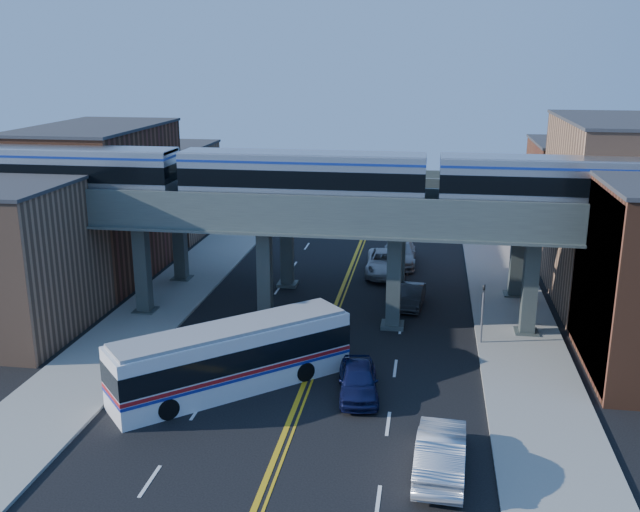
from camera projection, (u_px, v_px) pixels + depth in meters
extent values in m
plane|color=black|center=(306.00, 379.00, 36.89)|extent=(120.00, 120.00, 0.00)
cube|color=gray|center=(164.00, 302.00, 48.08)|extent=(5.00, 70.00, 0.16)
cube|color=gray|center=(514.00, 321.00, 44.66)|extent=(5.00, 70.00, 0.16)
cube|color=#93684C|center=(10.00, 259.00, 42.21)|extent=(8.00, 10.00, 9.00)
cube|color=brown|center=(100.00, 202.00, 53.34)|extent=(8.00, 14.00, 11.00)
cube|color=#93684C|center=(164.00, 190.00, 66.11)|extent=(8.00, 10.00, 8.00)
cube|color=#93684C|center=(619.00, 212.00, 47.71)|extent=(8.00, 14.00, 12.00)
cube|color=brown|center=(579.00, 197.00, 60.47)|extent=(8.00, 10.00, 9.00)
cube|color=teal|center=(593.00, 282.00, 37.23)|extent=(0.10, 9.50, 9.50)
cube|color=#394240|center=(143.00, 269.00, 45.46)|extent=(0.85, 0.85, 6.00)
cube|color=#394240|center=(265.00, 275.00, 44.27)|extent=(0.85, 0.85, 6.00)
cube|color=#394240|center=(394.00, 281.00, 43.08)|extent=(0.85, 0.85, 6.00)
cube|color=#394240|center=(530.00, 287.00, 41.89)|extent=(0.85, 0.85, 6.00)
cube|color=#454F4B|center=(329.00, 219.00, 42.66)|extent=(52.00, 3.60, 1.40)
cube|color=#394240|center=(180.00, 241.00, 52.11)|extent=(0.85, 0.85, 6.00)
cube|color=#394240|center=(287.00, 246.00, 50.92)|extent=(0.85, 0.85, 6.00)
cube|color=#394240|center=(399.00, 250.00, 49.73)|extent=(0.85, 0.85, 6.00)
cube|color=#394240|center=(517.00, 255.00, 48.54)|extent=(0.85, 0.85, 6.00)
cube|color=#454F4B|center=(343.00, 196.00, 49.31)|extent=(52.00, 3.60, 1.40)
cube|color=black|center=(134.00, 199.00, 44.26)|extent=(2.10, 2.10, 0.24)
cube|color=#A5A6AE|center=(62.00, 171.00, 44.49)|extent=(14.48, 2.76, 3.05)
cube|color=black|center=(62.00, 169.00, 44.45)|extent=(14.50, 2.82, 1.05)
cube|color=black|center=(228.00, 202.00, 43.36)|extent=(2.10, 2.10, 0.24)
cube|color=black|center=(380.00, 207.00, 41.98)|extent=(2.10, 2.10, 0.24)
cube|color=#A5A6AE|center=(302.00, 177.00, 42.22)|extent=(14.48, 2.76, 3.05)
cube|color=black|center=(302.00, 175.00, 42.18)|extent=(14.50, 2.82, 1.05)
cube|color=black|center=(484.00, 210.00, 41.09)|extent=(2.10, 2.10, 0.24)
cube|color=#A5A6AE|center=(570.00, 184.00, 39.95)|extent=(14.48, 2.76, 3.05)
cube|color=black|center=(570.00, 182.00, 39.91)|extent=(14.50, 2.82, 1.05)
cylinder|color=slate|center=(321.00, 337.00, 39.38)|extent=(0.09, 0.09, 2.30)
cylinder|color=red|center=(321.00, 318.00, 39.08)|extent=(0.76, 0.04, 0.76)
cylinder|color=slate|center=(482.00, 319.00, 40.79)|extent=(0.12, 0.12, 3.20)
imported|color=black|center=(484.00, 285.00, 40.23)|extent=(0.15, 0.18, 0.90)
cube|color=white|center=(233.00, 359.00, 35.46)|extent=(10.97, 10.16, 3.18)
cube|color=black|center=(233.00, 351.00, 35.35)|extent=(11.04, 10.23, 1.08)
cube|color=#B21419|center=(233.00, 365.00, 35.55)|extent=(11.03, 10.22, 0.18)
cylinder|color=black|center=(159.00, 398.00, 33.71)|extent=(2.60, 2.75, 1.03)
cylinder|color=black|center=(293.00, 363.00, 37.55)|extent=(2.60, 2.75, 1.03)
imported|color=#10153D|center=(358.00, 380.00, 34.94)|extent=(2.50, 4.93, 1.61)
imported|color=#29292B|center=(411.00, 296.00, 47.29)|extent=(1.93, 4.48, 1.44)
imported|color=#BBBBBD|center=(385.00, 263.00, 54.38)|extent=(3.12, 6.32, 1.73)
imported|color=#9FA0A4|center=(400.00, 253.00, 56.85)|extent=(2.73, 6.32, 1.81)
imported|color=silver|center=(441.00, 452.00, 28.44)|extent=(2.20, 5.61, 1.82)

